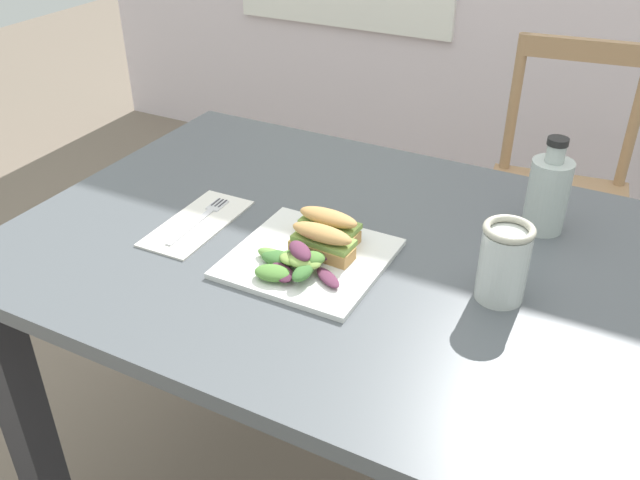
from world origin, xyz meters
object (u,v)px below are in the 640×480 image
Objects in this scene: bottle_cold_brew at (547,198)px; chair_wooden_far at (557,196)px; mason_jar_iced_tea at (503,266)px; dining_table at (367,306)px; plate_lunch at (309,258)px; fork_on_napkin at (202,217)px; sandwich_half_back at (329,225)px; sandwich_half_front at (322,241)px.

chair_wooden_far is at bearing 95.07° from bottle_cold_brew.
bottle_cold_brew is at bearing 86.88° from mason_jar_iced_tea.
dining_table is 0.17m from plate_lunch.
mason_jar_iced_tea reaches higher than chair_wooden_far.
mason_jar_iced_tea is (0.24, -0.03, 0.18)m from dining_table.
chair_wooden_far is 0.82m from bottle_cold_brew.
plate_lunch is 1.38× the size of fork_on_napkin.
chair_wooden_far is 1.10m from plate_lunch.
sandwich_half_back is at bearing 87.14° from plate_lunch.
bottle_cold_brew is (0.58, 0.27, 0.06)m from fork_on_napkin.
dining_table is 0.38m from bottle_cold_brew.
chair_wooden_far reaches higher than plate_lunch.
plate_lunch is at bearing -134.72° from dining_table.
mason_jar_iced_tea is (0.32, 0.05, 0.05)m from plate_lunch.
dining_table is 1.49× the size of chair_wooden_far.
dining_table is at bearing -139.24° from bottle_cold_brew.
plate_lunch is (-0.08, -0.08, 0.13)m from dining_table.
dining_table is at bearing 9.54° from sandwich_half_back.
bottle_cold_brew reaches higher than mason_jar_iced_tea.
bottle_cold_brew is at bearing 35.11° from sandwich_half_back.
plate_lunch is 1.42× the size of bottle_cold_brew.
fork_on_napkin is (-0.33, -0.05, 0.13)m from dining_table.
chair_wooden_far is 4.80× the size of bottle_cold_brew.
bottle_cold_brew is (0.33, 0.30, 0.06)m from plate_lunch.
sandwich_half_back is at bearing -170.46° from dining_table.
plate_lunch is 0.25m from fork_on_napkin.
sandwich_half_front is (0.02, 0.01, 0.03)m from plate_lunch.
dining_table is 7.16× the size of bottle_cold_brew.
dining_table is 0.98m from chair_wooden_far.
dining_table is 0.19m from sandwich_half_front.
mason_jar_iced_tea is (0.56, 0.02, 0.05)m from fork_on_napkin.
sandwich_half_front is at bearing -103.67° from chair_wooden_far.
dining_table is at bearing 47.96° from sandwich_half_front.
sandwich_half_front is 0.06m from sandwich_half_back.
bottle_cold_brew is at bearing 40.76° from dining_table.
chair_wooden_far reaches higher than sandwich_half_front.
sandwich_half_front is at bearing -173.19° from mason_jar_iced_tea.
bottle_cold_brew is (0.06, -0.73, 0.36)m from chair_wooden_far.
mason_jar_iced_tea is at bearing -87.00° from chair_wooden_far.
sandwich_half_front is at bearing -74.17° from sandwich_half_back.
fork_on_napkin is 0.64m from bottle_cold_brew.
sandwich_half_front and sandwich_half_back have the same top height.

